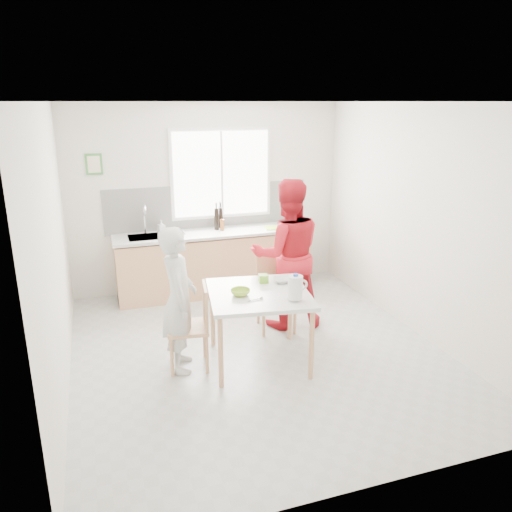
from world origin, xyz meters
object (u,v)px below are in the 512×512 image
(chair_far, at_px, (275,286))
(bowl_green, at_px, (240,292))
(dining_table, at_px, (259,299))
(wine_bottle_a, at_px, (216,219))
(bowl_white, at_px, (282,280))
(person_white, at_px, (179,300))
(chair_left, at_px, (194,323))
(person_red, at_px, (287,255))
(wine_bottle_b, at_px, (221,218))
(milk_jug, at_px, (296,287))

(chair_far, distance_m, bowl_green, 1.07)
(dining_table, xyz_separation_m, wine_bottle_a, (0.11, 2.25, 0.37))
(bowl_white, height_order, wine_bottle_a, wine_bottle_a)
(chair_far, distance_m, bowl_white, 0.64)
(dining_table, height_order, wine_bottle_a, wine_bottle_a)
(person_white, relative_size, bowl_green, 7.63)
(chair_left, bearing_deg, person_white, -90.00)
(person_red, relative_size, bowl_green, 9.16)
(bowl_green, xyz_separation_m, wine_bottle_b, (0.41, 2.38, 0.24))
(person_white, bearing_deg, chair_far, -55.05)
(person_white, bearing_deg, bowl_green, -94.56)
(chair_far, bearing_deg, bowl_green, -122.21)
(person_white, relative_size, wine_bottle_a, 4.80)
(bowl_green, bearing_deg, milk_jug, -32.27)
(chair_left, distance_m, chair_far, 1.32)
(chair_far, xyz_separation_m, wine_bottle_a, (-0.36, 1.49, 0.55))
(person_red, distance_m, milk_jug, 1.15)
(wine_bottle_b, bearing_deg, bowl_green, -99.71)
(dining_table, relative_size, person_white, 0.77)
(dining_table, distance_m, wine_bottle_b, 2.40)
(milk_jug, xyz_separation_m, wine_bottle_b, (-0.08, 2.69, 0.13))
(person_red, height_order, milk_jug, person_red)
(person_white, bearing_deg, chair_left, -90.00)
(bowl_green, distance_m, milk_jug, 0.58)
(person_red, relative_size, bowl_white, 9.54)
(dining_table, xyz_separation_m, chair_left, (-0.67, 0.10, -0.22))
(person_white, height_order, wine_bottle_b, person_white)
(bowl_white, bearing_deg, wine_bottle_b, 93.49)
(chair_far, distance_m, milk_jug, 1.18)
(milk_jug, bearing_deg, person_red, 81.14)
(person_red, height_order, wine_bottle_a, person_red)
(dining_table, bearing_deg, wine_bottle_b, 85.10)
(bowl_green, bearing_deg, dining_table, 5.41)
(person_white, xyz_separation_m, person_red, (1.44, 0.65, 0.15))
(dining_table, distance_m, chair_left, 0.72)
(dining_table, xyz_separation_m, person_white, (-0.82, 0.12, 0.05))
(chair_left, height_order, wine_bottle_b, wine_bottle_b)
(chair_left, bearing_deg, person_red, 126.01)
(dining_table, xyz_separation_m, chair_far, (0.47, 0.76, -0.18))
(dining_table, relative_size, chair_left, 1.30)
(person_red, height_order, bowl_green, person_red)
(person_red, xyz_separation_m, wine_bottle_b, (-0.42, 1.59, 0.15))
(chair_far, xyz_separation_m, milk_jug, (-0.19, -1.09, 0.41))
(wine_bottle_b, bearing_deg, chair_far, -80.52)
(bowl_white, distance_m, wine_bottle_b, 2.18)
(person_red, xyz_separation_m, bowl_white, (-0.29, -0.57, -0.10))
(person_red, relative_size, wine_bottle_b, 6.15)
(chair_far, relative_size, person_red, 0.52)
(milk_jug, bearing_deg, person_white, 166.36)
(person_white, xyz_separation_m, milk_jug, (1.10, -0.45, 0.17))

